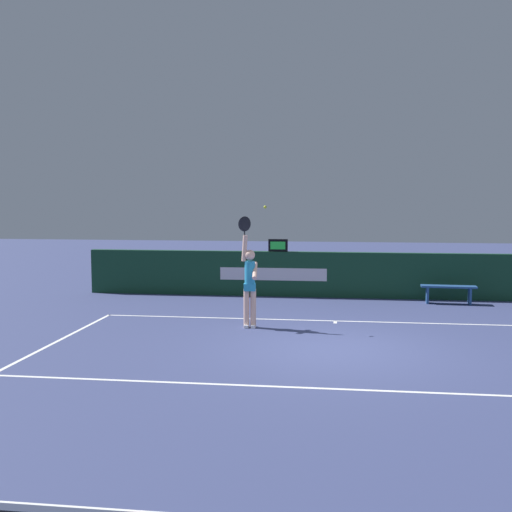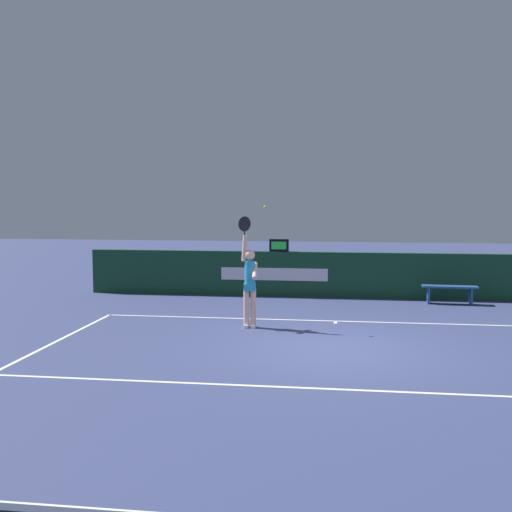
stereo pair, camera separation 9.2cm
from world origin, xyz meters
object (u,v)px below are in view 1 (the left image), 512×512
at_px(speed_display, 278,245).
at_px(tennis_player, 250,281).
at_px(tennis_ball, 265,207).
at_px(courtside_bench_near, 449,290).

distance_m(speed_display, tennis_player, 4.59).
relative_size(speed_display, tennis_ball, 8.14).
relative_size(speed_display, courtside_bench_near, 0.38).
height_order(speed_display, tennis_ball, tennis_ball).
distance_m(speed_display, tennis_ball, 4.73).
xyz_separation_m(speed_display, courtside_bench_near, (4.83, -0.74, -1.14)).
height_order(speed_display, tennis_player, tennis_player).
bearing_deg(speed_display, courtside_bench_near, -8.68).
xyz_separation_m(speed_display, tennis_player, (-0.21, -4.56, -0.47)).
bearing_deg(speed_display, tennis_ball, -88.22).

